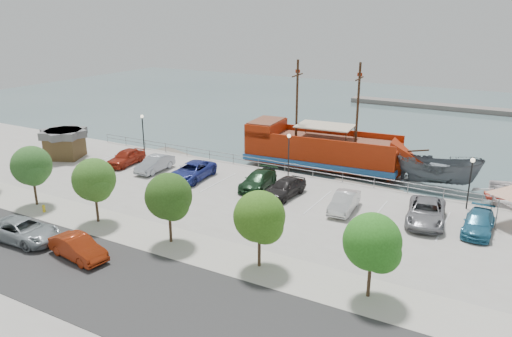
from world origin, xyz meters
The scene contains 31 objects.
ground centered at (0.00, 0.00, -1.00)m, with size 160.00×160.00×0.00m, color #445E62.
street centered at (0.00, -16.00, 0.01)m, with size 100.00×8.00×0.04m, color #313030.
sidewalk centered at (0.00, -10.00, 0.01)m, with size 100.00×4.00×0.05m, color #B9B09E.
seawall_railing centered at (0.00, 7.80, 0.53)m, with size 50.00×0.06×1.00m.
far_shore centered at (10.00, 55.00, -0.60)m, with size 40.00×3.00×0.80m, color slate.
pirate_ship centered at (1.93, 13.73, 1.00)m, with size 19.11×6.63×11.94m.
patrol_boat centered at (12.54, 13.32, 0.52)m, with size 2.96×7.86×3.04m, color #54595F.
speedboat centered at (18.96, 10.86, -0.21)m, with size 5.48×7.67×1.59m, color silver.
dock_west centered at (-15.46, 9.20, -0.79)m, with size 7.29×2.08×0.42m, color #6B6559.
dock_mid centered at (6.82, 9.20, -0.81)m, with size 6.78×1.94×0.39m, color #676257.
dock_east centered at (16.28, 9.20, -0.81)m, with size 6.58×1.88×0.38m, color gray.
shed centered at (-23.96, 0.67, 1.64)m, with size 4.93×4.93×3.08m.
street_van centered at (-10.05, -14.86, 0.78)m, with size 2.58×5.60×1.56m, color #919B9F.
street_sedan centered at (-4.72, -14.79, 0.75)m, with size 1.58×4.53×1.49m, color #96290D.
fire_hydrant centered at (-13.10, -10.80, 0.36)m, with size 0.23×0.23×0.67m.
lamp_post_left centered at (-18.00, 6.50, 2.94)m, with size 0.36×0.36×4.28m.
lamp_post_mid centered at (0.00, 6.50, 2.94)m, with size 0.36×0.36×4.28m.
lamp_post_right centered at (16.00, 6.50, 2.94)m, with size 0.36×0.36×4.28m.
tree_b centered at (-14.85, -10.07, 3.30)m, with size 3.30×3.20×5.00m.
tree_c centered at (-7.85, -10.07, 3.30)m, with size 3.30×3.20×5.00m.
tree_d centered at (-0.85, -10.07, 3.30)m, with size 3.30×3.20×5.00m.
tree_e centered at (6.15, -10.07, 3.30)m, with size 3.30×3.20×5.00m.
tree_f centered at (13.15, -10.07, 3.30)m, with size 3.30×3.20×5.00m.
parked_car_a centered at (-16.42, 1.97, 0.81)m, with size 1.91×4.76×1.62m, color maroon.
parked_car_b centered at (-12.39, 1.75, 0.77)m, with size 1.62×4.65×1.53m, color #9EA3AB.
parked_car_c centered at (-7.71, 1.57, 0.79)m, with size 2.64×5.71×1.59m, color navy.
parked_car_d centered at (-1.07, 2.50, 0.75)m, with size 2.09×5.14×1.49m, color #16341B.
parked_car_e centered at (1.96, 1.82, 0.82)m, with size 1.95×4.83×1.65m, color black.
parked_car_f centered at (7.51, 1.23, 0.75)m, with size 1.59×4.56×1.50m, color silver.
parked_car_g centered at (13.65, 2.15, 0.81)m, with size 2.71×5.87×1.63m, color gray.
parked_car_h centered at (17.34, 2.21, 0.71)m, with size 1.98×4.87×1.41m, color teal.
Camera 1 is at (19.55, -34.43, 15.44)m, focal length 35.00 mm.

